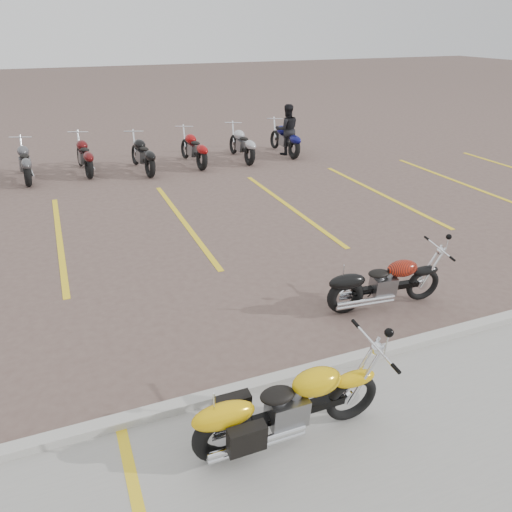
{
  "coord_description": "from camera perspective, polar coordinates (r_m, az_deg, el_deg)",
  "views": [
    {
      "loc": [
        -2.49,
        -6.57,
        4.17
      ],
      "look_at": [
        0.25,
        0.16,
        0.75
      ],
      "focal_mm": 35.0,
      "sensor_mm": 36.0,
      "label": 1
    }
  ],
  "objects": [
    {
      "name": "curb",
      "position": [
        6.63,
        5.2,
        -13.22
      ],
      "size": [
        60.0,
        0.18,
        0.12
      ],
      "primitive_type": "cube",
      "color": "#ADAAA3",
      "rests_on": "ground"
    },
    {
      "name": "parking_stripes",
      "position": [
        11.63,
        -8.29,
        3.95
      ],
      "size": [
        38.0,
        5.5,
        0.01
      ],
      "primitive_type": null,
      "color": "yellow",
      "rests_on": "ground"
    },
    {
      "name": "yellow_cruiser",
      "position": [
        5.56,
        3.26,
        -16.92
      ],
      "size": [
        2.17,
        0.31,
        0.9
      ],
      "rotation": [
        0.1,
        0.0,
        -0.0
      ],
      "color": "black",
      "rests_on": "ground"
    },
    {
      "name": "ground",
      "position": [
        8.17,
        -1.18,
        -5.49
      ],
      "size": [
        100.0,
        100.0,
        0.0
      ],
      "primitive_type": "plane",
      "color": "brown",
      "rests_on": "ground"
    },
    {
      "name": "person_b",
      "position": [
        17.51,
        3.57,
        14.22
      ],
      "size": [
        0.92,
        0.78,
        1.68
      ],
      "primitive_type": "imported",
      "rotation": [
        0.0,
        0.0,
        2.95
      ],
      "color": "black",
      "rests_on": "ground"
    },
    {
      "name": "bg_bike_row",
      "position": [
        15.89,
        -22.13,
        10.23
      ],
      "size": [
        15.5,
        2.0,
        1.1
      ],
      "color": "black",
      "rests_on": "ground"
    },
    {
      "name": "flame_cruiser",
      "position": [
        8.15,
        14.17,
        -3.19
      ],
      "size": [
        1.96,
        0.37,
        0.81
      ],
      "rotation": [
        0.08,
        0.0,
        -0.11
      ],
      "color": "black",
      "rests_on": "ground"
    }
  ]
}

